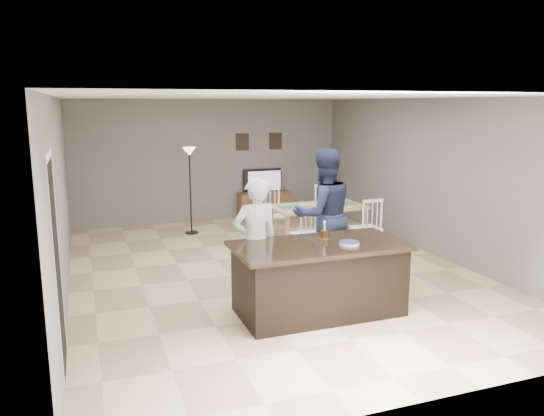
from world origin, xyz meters
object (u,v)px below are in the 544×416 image
object	(u,v)px
plate_stack	(349,243)
television	(263,181)
dining_table	(318,213)
birthday_cake	(324,234)
man	(324,215)
floor_lamp	(190,167)
woman	(256,242)
kitchen_island	(319,278)
tv_console	(264,205)

from	to	relation	value
plate_stack	television	bearing A→B (deg)	81.44
plate_stack	dining_table	xyz separation A→B (m)	(0.95, 2.98, -0.27)
birthday_cake	plate_stack	distance (m)	0.42
man	dining_table	distance (m)	1.78
man	dining_table	world-z (taller)	man
birthday_cake	floor_lamp	xyz separation A→B (m)	(-0.86, 4.45, 0.41)
plate_stack	man	bearing A→B (deg)	77.66
television	dining_table	distance (m)	2.83
woman	floor_lamp	xyz separation A→B (m)	(-0.03, 4.13, 0.52)
birthday_cake	plate_stack	world-z (taller)	birthday_cake
kitchen_island	birthday_cake	size ratio (longest dim) A/B	9.48
tv_console	kitchen_island	bearing A→B (deg)	-102.16
tv_console	dining_table	bearing A→B (deg)	-88.29
birthday_cake	woman	bearing A→B (deg)	159.27
tv_console	birthday_cake	size ratio (longest dim) A/B	5.29
plate_stack	floor_lamp	size ratio (longest dim) A/B	0.14
television	man	xyz separation A→B (m)	(-0.57, -4.44, 0.12)
dining_table	floor_lamp	world-z (taller)	floor_lamp
tv_console	plate_stack	distance (m)	5.83
floor_lamp	television	bearing A→B (deg)	26.97
woman	dining_table	world-z (taller)	woman
tv_console	floor_lamp	world-z (taller)	floor_lamp
tv_console	plate_stack	bearing A→B (deg)	-98.66
tv_console	man	xyz separation A→B (m)	(-0.57, -4.37, 0.68)
television	dining_table	bearing A→B (deg)	91.67
kitchen_island	woman	xyz separation A→B (m)	(-0.65, 0.55, 0.39)
birthday_cake	television	bearing A→B (deg)	79.30
kitchen_island	television	distance (m)	5.78
kitchen_island	floor_lamp	xyz separation A→B (m)	(-0.68, 4.68, 0.91)
kitchen_island	tv_console	world-z (taller)	kitchen_island
television	tv_console	bearing A→B (deg)	90.00
television	floor_lamp	distance (m)	2.17
woman	dining_table	distance (m)	2.99
woman	floor_lamp	bearing A→B (deg)	-93.83
television	woman	distance (m)	5.42
birthday_cake	floor_lamp	distance (m)	4.55
tv_console	man	world-z (taller)	man
kitchen_island	birthday_cake	xyz separation A→B (m)	(0.18, 0.24, 0.50)
floor_lamp	kitchen_island	bearing A→B (deg)	-81.71
floor_lamp	tv_console	bearing A→B (deg)	25.25
plate_stack	birthday_cake	bearing A→B (deg)	110.58
television	plate_stack	bearing A→B (deg)	81.44
floor_lamp	birthday_cake	bearing A→B (deg)	-79.05
television	birthday_cake	xyz separation A→B (m)	(-1.02, -5.40, 0.09)
kitchen_island	tv_console	size ratio (longest dim) A/B	1.79
man	tv_console	bearing A→B (deg)	-96.34
television	floor_lamp	bearing A→B (deg)	26.97
tv_console	man	bearing A→B (deg)	-97.50
woman	plate_stack	world-z (taller)	woman
kitchen_island	birthday_cake	distance (m)	0.58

